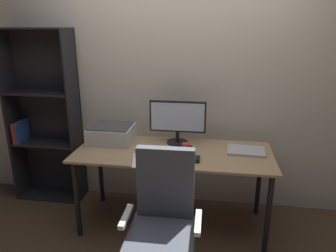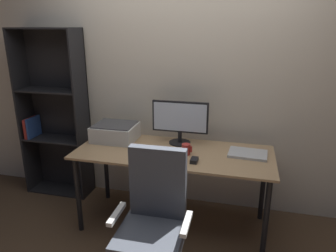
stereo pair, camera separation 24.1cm
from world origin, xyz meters
The scene contains 12 objects.
ground_plane centered at (0.00, 0.00, 0.00)m, with size 12.00×12.00×0.00m, color #4C3826.
back_wall centered at (0.00, 0.52, 1.30)m, with size 6.40×0.10×2.60m, color beige.
desk centered at (0.00, 0.00, 0.66)m, with size 1.72×0.70×0.74m.
monitor centered at (0.01, 0.21, 0.97)m, with size 0.52×0.20×0.40m.
keyboard centered at (-0.02, -0.17, 0.75)m, with size 0.29×0.11×0.02m, color #B7BABC.
mouse centered at (0.21, -0.18, 0.76)m, with size 0.06×0.10×0.03m, color black.
coffee_mug centered at (0.12, -0.04, 0.79)m, with size 0.09×0.07×0.09m.
laptop centered at (0.63, 0.08, 0.75)m, with size 0.32×0.23×0.02m, color #B7BABC.
printer centered at (-0.61, 0.15, 0.82)m, with size 0.40×0.34×0.16m.
paper_sheet centered at (-0.20, -0.22, 0.74)m, with size 0.21×0.30×0.00m, color white.
office_chair centered at (0.03, -0.73, 0.46)m, with size 0.54×0.54×1.01m.
bookshelf centered at (-1.39, 0.35, 0.88)m, with size 0.70×0.28×1.78m.
Camera 2 is at (0.57, -2.48, 1.79)m, focal length 33.51 mm.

